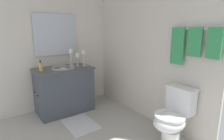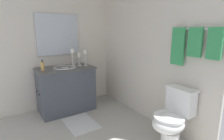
{
  "view_description": "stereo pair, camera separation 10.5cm",
  "coord_description": "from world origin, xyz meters",
  "views": [
    {
      "loc": [
        2.1,
        -1.02,
        1.48
      ],
      "look_at": [
        0.01,
        0.49,
        0.91
      ],
      "focal_mm": 28.75,
      "sensor_mm": 36.0,
      "label": 1
    },
    {
      "loc": [
        2.16,
        -0.94,
        1.48
      ],
      "look_at": [
        0.01,
        0.49,
        0.91
      ],
      "focal_mm": 28.75,
      "sensor_mm": 36.0,
      "label": 2
    }
  ],
  "objects": [
    {
      "name": "toilet",
      "position": [
        0.82,
        0.89,
        0.37
      ],
      "size": [
        0.39,
        0.54,
        0.75
      ],
      "color": "white",
      "rests_on": "ground"
    },
    {
      "name": "wall_back",
      "position": [
        0.0,
        1.17,
        1.23
      ],
      "size": [
        2.54,
        0.04,
        2.45
      ],
      "primitive_type": "cube",
      "color": "silver",
      "rests_on": "ground"
    },
    {
      "name": "wall_left",
      "position": [
        -1.27,
        0.0,
        1.23
      ],
      "size": [
        0.04,
        2.34,
        2.45
      ],
      "primitive_type": "cube",
      "color": "silver",
      "rests_on": "ground"
    },
    {
      "name": "towel_near_corner",
      "position": [
        1.13,
        1.09,
        1.34
      ],
      "size": [
        0.17,
        0.03,
        0.35
      ],
      "primitive_type": "cube",
      "color": "#389E59",
      "rests_on": "towel_bar"
    },
    {
      "name": "mirror",
      "position": [
        -1.23,
        0.1,
        1.4
      ],
      "size": [
        0.02,
        0.78,
        0.75
      ],
      "primitive_type": "cube",
      "color": "silver"
    },
    {
      "name": "candle_holder_short",
      "position": [
        -0.94,
        0.38,
        0.95
      ],
      "size": [
        0.09,
        0.09,
        0.25
      ],
      "color": "#B7B2A5",
      "rests_on": "vanity_cabinet"
    },
    {
      "name": "towel_near_vanity",
      "position": [
        0.67,
        1.09,
        1.27
      ],
      "size": [
        0.19,
        0.03,
        0.49
      ],
      "primitive_type": "cube",
      "color": "#389E59",
      "rests_on": "towel_bar"
    },
    {
      "name": "candle_holder_tall",
      "position": [
        -0.88,
        0.48,
        0.98
      ],
      "size": [
        0.09,
        0.09,
        0.3
      ],
      "color": "#B7B2A5",
      "rests_on": "vanity_cabinet"
    },
    {
      "name": "bath_mat",
      "position": [
        -0.32,
        0.1,
        0.01
      ],
      "size": [
        0.6,
        0.44,
        0.02
      ],
      "primitive_type": "cube",
      "color": "silver",
      "rests_on": "ground"
    },
    {
      "name": "vanity_cabinet",
      "position": [
        -0.95,
        0.1,
        0.41
      ],
      "size": [
        0.58,
        1.0,
        0.82
      ],
      "color": "#474C56",
      "rests_on": "ground"
    },
    {
      "name": "candle_holder_mid",
      "position": [
        -0.92,
        0.24,
        0.99
      ],
      "size": [
        0.09,
        0.09,
        0.33
      ],
      "color": "#B7B2A5",
      "rests_on": "vanity_cabinet"
    },
    {
      "name": "towel_bar",
      "position": [
        0.9,
        1.11,
        1.49
      ],
      "size": [
        0.7,
        0.02,
        0.02
      ],
      "primitive_type": "cylinder",
      "rotation": [
        0.0,
        1.57,
        0.0
      ],
      "color": "silver"
    },
    {
      "name": "sink_basin",
      "position": [
        -0.95,
        0.1,
        0.78
      ],
      "size": [
        0.4,
        0.4,
        0.24
      ],
      "color": "white",
      "rests_on": "vanity_cabinet"
    },
    {
      "name": "floor",
      "position": [
        0.0,
        0.0,
        -0.01
      ],
      "size": [
        2.54,
        2.34,
        0.02
      ],
      "primitive_type": "cube",
      "color": "#B2ADA3",
      "rests_on": "ground"
    },
    {
      "name": "soap_bottle",
      "position": [
        -0.92,
        -0.29,
        0.9
      ],
      "size": [
        0.06,
        0.06,
        0.18
      ],
      "color": "#E5B259",
      "rests_on": "vanity_cabinet"
    },
    {
      "name": "towel_center",
      "position": [
        0.9,
        1.09,
        1.34
      ],
      "size": [
        0.18,
        0.03,
        0.35
      ],
      "primitive_type": "cube",
      "color": "#389E59",
      "rests_on": "towel_bar"
    }
  ]
}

